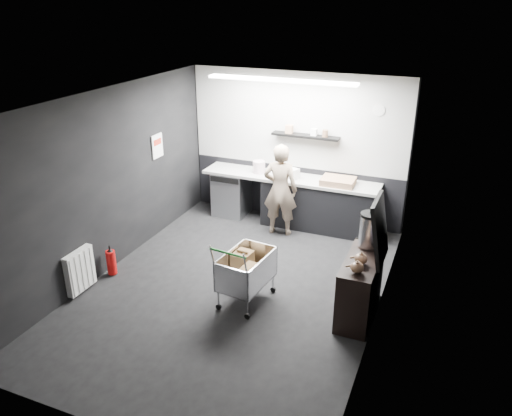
% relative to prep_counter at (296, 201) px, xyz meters
% --- Properties ---
extents(floor, '(5.50, 5.50, 0.00)m').
position_rel_prep_counter_xyz_m(floor, '(-0.14, -2.42, -0.46)').
color(floor, black).
rests_on(floor, ground).
extents(ceiling, '(5.50, 5.50, 0.00)m').
position_rel_prep_counter_xyz_m(ceiling, '(-0.14, -2.42, 2.24)').
color(ceiling, silver).
rests_on(ceiling, wall_back).
extents(wall_back, '(5.50, 0.00, 5.50)m').
position_rel_prep_counter_xyz_m(wall_back, '(-0.14, 0.33, 0.89)').
color(wall_back, black).
rests_on(wall_back, floor).
extents(wall_front, '(5.50, 0.00, 5.50)m').
position_rel_prep_counter_xyz_m(wall_front, '(-0.14, -5.17, 0.89)').
color(wall_front, black).
rests_on(wall_front, floor).
extents(wall_left, '(0.00, 5.50, 5.50)m').
position_rel_prep_counter_xyz_m(wall_left, '(-2.14, -2.42, 0.89)').
color(wall_left, black).
rests_on(wall_left, floor).
extents(wall_right, '(0.00, 5.50, 5.50)m').
position_rel_prep_counter_xyz_m(wall_right, '(1.86, -2.42, 0.89)').
color(wall_right, black).
rests_on(wall_right, floor).
extents(kitchen_wall_panel, '(3.95, 0.02, 1.70)m').
position_rel_prep_counter_xyz_m(kitchen_wall_panel, '(-0.14, 0.31, 1.39)').
color(kitchen_wall_panel, beige).
rests_on(kitchen_wall_panel, wall_back).
extents(dado_panel, '(3.95, 0.02, 1.00)m').
position_rel_prep_counter_xyz_m(dado_panel, '(-0.14, 0.31, 0.04)').
color(dado_panel, black).
rests_on(dado_panel, wall_back).
extents(floating_shelf, '(1.20, 0.22, 0.04)m').
position_rel_prep_counter_xyz_m(floating_shelf, '(0.06, 0.20, 1.16)').
color(floating_shelf, black).
rests_on(floating_shelf, wall_back).
extents(wall_clock, '(0.20, 0.03, 0.20)m').
position_rel_prep_counter_xyz_m(wall_clock, '(1.26, 0.30, 1.69)').
color(wall_clock, white).
rests_on(wall_clock, wall_back).
extents(poster, '(0.02, 0.30, 0.40)m').
position_rel_prep_counter_xyz_m(poster, '(-2.12, -1.12, 1.09)').
color(poster, white).
rests_on(poster, wall_left).
extents(poster_red_band, '(0.02, 0.22, 0.10)m').
position_rel_prep_counter_xyz_m(poster_red_band, '(-2.11, -1.12, 1.16)').
color(poster_red_band, red).
rests_on(poster_red_band, poster).
extents(radiator, '(0.10, 0.50, 0.60)m').
position_rel_prep_counter_xyz_m(radiator, '(-2.08, -3.32, -0.11)').
color(radiator, white).
rests_on(radiator, wall_left).
extents(ceiling_strip, '(2.40, 0.20, 0.04)m').
position_rel_prep_counter_xyz_m(ceiling_strip, '(-0.14, -0.57, 2.21)').
color(ceiling_strip, white).
rests_on(ceiling_strip, ceiling).
extents(prep_counter, '(3.20, 0.61, 0.90)m').
position_rel_prep_counter_xyz_m(prep_counter, '(0.00, 0.00, 0.00)').
color(prep_counter, black).
rests_on(prep_counter, floor).
extents(person, '(0.63, 0.45, 1.62)m').
position_rel_prep_counter_xyz_m(person, '(-0.15, -0.45, 0.35)').
color(person, beige).
rests_on(person, floor).
extents(shopping_cart, '(0.62, 0.94, 0.97)m').
position_rel_prep_counter_xyz_m(shopping_cart, '(0.15, -2.63, 0.00)').
color(shopping_cart, silver).
rests_on(shopping_cart, floor).
extents(sideboard, '(0.47, 1.10, 1.65)m').
position_rel_prep_counter_xyz_m(sideboard, '(1.65, -2.33, 0.07)').
color(sideboard, black).
rests_on(sideboard, floor).
extents(fire_extinguisher, '(0.14, 0.14, 0.46)m').
position_rel_prep_counter_xyz_m(fire_extinguisher, '(-1.99, -2.76, -0.23)').
color(fire_extinguisher, '#AC0C0B').
rests_on(fire_extinguisher, floor).
extents(cardboard_box, '(0.57, 0.43, 0.11)m').
position_rel_prep_counter_xyz_m(cardboard_box, '(0.75, -0.05, 0.50)').
color(cardboard_box, '#A87B59').
rests_on(cardboard_box, prep_counter).
extents(pink_tub, '(0.22, 0.22, 0.22)m').
position_rel_prep_counter_xyz_m(pink_tub, '(-0.73, 0.00, 0.55)').
color(pink_tub, beige).
rests_on(pink_tub, prep_counter).
extents(white_container, '(0.24, 0.21, 0.18)m').
position_rel_prep_counter_xyz_m(white_container, '(-0.07, -0.05, 0.53)').
color(white_container, white).
rests_on(white_container, prep_counter).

